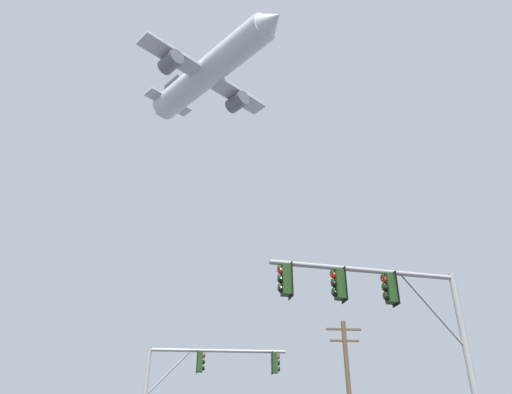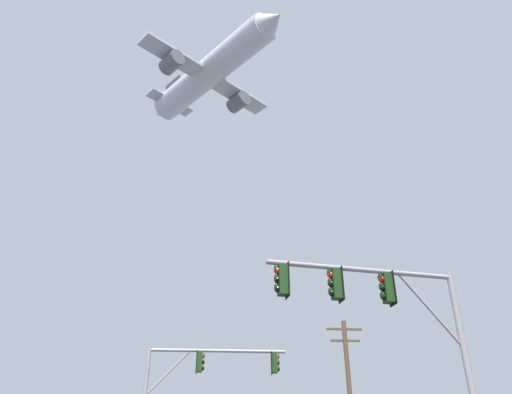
% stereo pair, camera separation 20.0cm
% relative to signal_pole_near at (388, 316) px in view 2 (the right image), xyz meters
% --- Properties ---
extents(signal_pole_near, '(6.06, 1.19, 6.68)m').
position_rel_signal_pole_near_xyz_m(signal_pole_near, '(0.00, 0.00, 0.00)').
color(signal_pole_near, gray).
rests_on(signal_pole_near, ground).
extents(signal_pole_far, '(6.53, 0.47, 6.26)m').
position_rel_signal_pole_near_xyz_m(signal_pole_far, '(-6.02, 9.98, -0.42)').
color(signal_pole_far, gray).
rests_on(signal_pole_far, ground).
extents(airplane, '(17.17, 20.02, 6.42)m').
position_rel_signal_pole_near_xyz_m(airplane, '(-7.28, 31.07, 37.97)').
color(airplane, '#B7BCC6').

